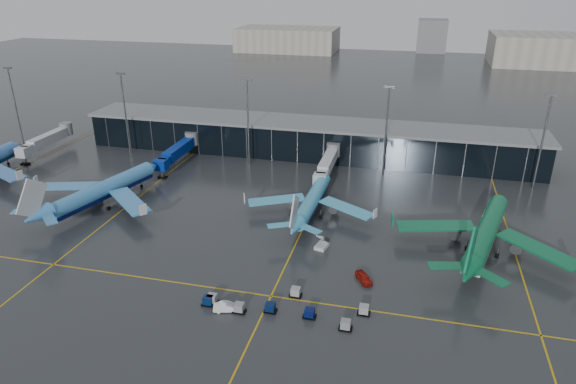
% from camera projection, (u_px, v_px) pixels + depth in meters
% --- Properties ---
extents(ground, '(600.00, 600.00, 0.00)m').
position_uv_depth(ground, '(244.00, 249.00, 107.70)').
color(ground, '#282B2D').
rests_on(ground, ground).
extents(terminal_pier, '(142.00, 17.00, 10.70)m').
position_uv_depth(terminal_pier, '(306.00, 138.00, 160.74)').
color(terminal_pier, black).
rests_on(terminal_pier, ground).
extents(jet_bridges, '(94.00, 27.50, 7.20)m').
position_uv_depth(jet_bridges, '(177.00, 151.00, 151.86)').
color(jet_bridges, '#595B60').
rests_on(jet_bridges, ground).
extents(flood_masts, '(203.00, 0.50, 25.50)m').
position_uv_depth(flood_masts, '(315.00, 123.00, 145.61)').
color(flood_masts, '#595B60').
rests_on(flood_masts, ground).
extents(distant_hangars, '(260.00, 71.00, 22.00)m').
position_uv_depth(distant_hangars, '(448.00, 45.00, 333.68)').
color(distant_hangars, '#B2AD99').
rests_on(distant_hangars, ground).
extents(taxi_lines, '(220.00, 120.00, 0.02)m').
position_uv_depth(taxi_lines, '(302.00, 231.00, 114.94)').
color(taxi_lines, gold).
rests_on(taxi_lines, ground).
extents(airliner_arkefly, '(46.81, 50.55, 13.09)m').
position_uv_depth(airliner_arkefly, '(103.00, 180.00, 125.51)').
color(airliner_arkefly, '#4190D5').
rests_on(airliner_arkefly, ground).
extents(airliner_klm_near, '(33.40, 37.75, 11.31)m').
position_uv_depth(airliner_klm_near, '(312.00, 192.00, 121.17)').
color(airliner_klm_near, '#42ADDA').
rests_on(airliner_klm_near, ground).
extents(airliner_aer_lingus, '(48.32, 52.06, 13.39)m').
position_uv_depth(airliner_aer_lingus, '(488.00, 221.00, 104.90)').
color(airliner_aer_lingus, '#0C673C').
rests_on(airliner_aer_lingus, ground).
extents(baggage_carts, '(28.89, 8.58, 1.70)m').
position_uv_depth(baggage_carts, '(280.00, 307.00, 87.91)').
color(baggage_carts, black).
rests_on(baggage_carts, ground).
extents(mobile_airstair, '(2.87, 3.62, 3.45)m').
position_uv_depth(mobile_airstair, '(322.00, 245.00, 107.85)').
color(mobile_airstair, silver).
rests_on(mobile_airstair, ground).
extents(service_van_red, '(4.15, 5.03, 1.62)m').
position_uv_depth(service_van_red, '(364.00, 277.00, 96.27)').
color(service_van_red, '#99140B').
rests_on(service_van_red, ground).
extents(service_van_white, '(5.09, 2.98, 1.59)m').
position_uv_depth(service_van_white, '(227.00, 307.00, 87.93)').
color(service_van_white, white).
rests_on(service_van_white, ground).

